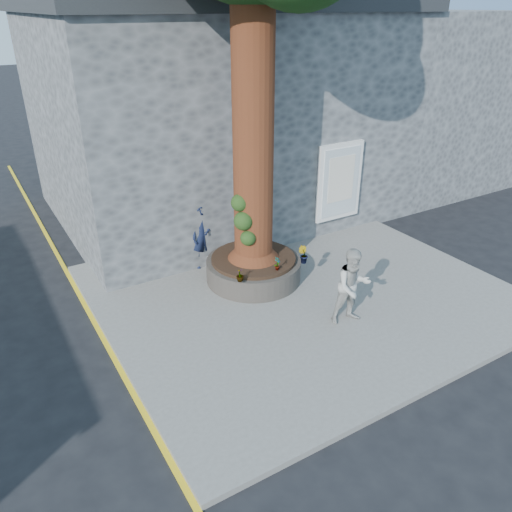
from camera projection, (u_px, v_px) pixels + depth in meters
ground at (270, 333)px, 10.46m from camera, size 120.00×120.00×0.00m
pavement at (300, 291)px, 11.89m from camera, size 9.00×8.00×0.12m
yellow_line at (112, 355)px, 9.82m from camera, size 0.10×30.00×0.01m
stone_shop at (215, 112)px, 15.70m from camera, size 10.30×8.30×6.30m
neighbour_shop at (398, 96)px, 19.45m from camera, size 6.00×8.00×6.00m
planter at (253, 268)px, 12.17m from camera, size 2.30×2.30×0.60m
man at (201, 235)px, 12.56m from camera, size 0.70×0.54×1.70m
woman at (353, 286)px, 10.31m from camera, size 0.92×0.78×1.67m
shopping_bag at (211, 261)px, 12.87m from camera, size 0.20×0.12×0.28m
plant_a at (277, 264)px, 11.37m from camera, size 0.21×0.20×0.33m
plant_b at (303, 255)px, 11.68m from camera, size 0.30×0.30×0.41m
plant_c at (240, 275)px, 10.93m from camera, size 0.20×0.20×0.29m
plant_d at (265, 232)px, 13.01m from camera, size 0.35×0.35×0.29m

